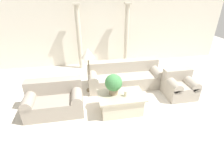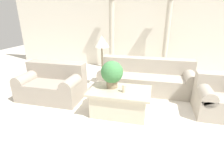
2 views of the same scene
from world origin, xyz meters
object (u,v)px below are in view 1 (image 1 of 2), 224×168
at_px(potted_plant, 114,83).
at_px(floor_lamp, 88,56).
at_px(coffee_table, 121,103).
at_px(armchair, 179,85).
at_px(sofa_long, 124,77).
at_px(loveseat, 55,99).

xyz_separation_m(potted_plant, floor_lamp, (-0.53, 1.10, 0.36)).
distance_m(coffee_table, potted_plant, 0.57).
bearing_deg(armchair, potted_plant, -170.08).
bearing_deg(floor_lamp, potted_plant, -64.36).
height_order(sofa_long, floor_lamp, floor_lamp).
bearing_deg(sofa_long, loveseat, -155.10).
bearing_deg(loveseat, armchair, 1.61).
distance_m(sofa_long, coffee_table, 1.39).
relative_size(loveseat, floor_lamp, 1.04).
bearing_deg(coffee_table, sofa_long, 72.38).
relative_size(coffee_table, floor_lamp, 0.86).
xyz_separation_m(sofa_long, floor_lamp, (-1.12, -0.12, 0.83)).
relative_size(sofa_long, coffee_table, 2.01).
bearing_deg(armchair, floor_lamp, 163.83).
relative_size(loveseat, coffee_table, 1.22).
bearing_deg(potted_plant, sofa_long, 64.07).
xyz_separation_m(coffee_table, floor_lamp, (-0.71, 1.20, 0.89)).
xyz_separation_m(sofa_long, potted_plant, (-0.60, -1.22, 0.47)).
xyz_separation_m(loveseat, armchair, (3.53, 0.10, 0.00)).
distance_m(sofa_long, potted_plant, 1.44).
distance_m(loveseat, potted_plant, 1.58).
bearing_deg(loveseat, potted_plant, -9.83).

